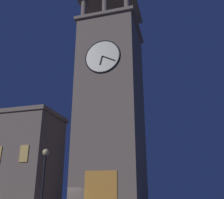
{
  "coord_description": "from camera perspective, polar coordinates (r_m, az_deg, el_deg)",
  "views": [
    {
      "loc": [
        -11.14,
        23.65,
        1.81
      ],
      "look_at": [
        -3.3,
        -4.22,
        12.54
      ],
      "focal_mm": 41.43,
      "sensor_mm": 36.0,
      "label": 1
    }
  ],
  "objects": [
    {
      "name": "clocktower",
      "position": [
        30.59,
        -0.22,
        -1.51
      ],
      "size": [
        7.43,
        7.64,
        28.71
      ],
      "color": "#75665B",
      "rests_on": "ground_plane"
    },
    {
      "name": "street_lamp",
      "position": [
        18.32,
        -14.74,
        -14.85
      ],
      "size": [
        0.44,
        0.44,
        4.77
      ],
      "color": "black",
      "rests_on": "ground_plane"
    }
  ]
}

